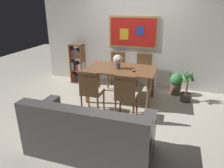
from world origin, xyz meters
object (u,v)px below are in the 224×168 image
(potted_palm, at_px, (187,88))
(potted_ivy, at_px, (176,83))
(bookshelf, at_px, (78,65))
(flower_vase, at_px, (118,60))
(dining_chair_near_right, at_px, (126,94))
(dining_chair_near_left, at_px, (91,89))
(dining_chair_far_right, at_px, (143,69))
(tv_remote, at_px, (134,71))
(dining_chair_far_left, at_px, (117,67))
(dining_table, at_px, (121,72))
(leather_couch, at_px, (89,134))

(potted_palm, bearing_deg, potted_ivy, 124.18)
(bookshelf, xyz_separation_m, flower_vase, (1.37, -0.80, 0.44))
(dining_chair_near_right, relative_size, dining_chair_near_left, 1.00)
(dining_chair_far_right, bearing_deg, tv_remote, -93.79)
(bookshelf, bearing_deg, dining_chair_far_left, 2.93)
(dining_chair_near_left, bearing_deg, dining_chair_near_right, -0.21)
(dining_chair_near_right, height_order, potted_palm, dining_chair_near_right)
(dining_chair_far_right, distance_m, potted_palm, 1.17)
(dining_chair_far_left, distance_m, potted_palm, 1.82)
(dining_chair_far_left, height_order, dining_chair_far_right, same)
(dining_table, bearing_deg, potted_ivy, 30.53)
(dining_chair_far_left, xyz_separation_m, dining_chair_far_right, (0.69, 0.00, 0.00))
(dining_chair_near_left, relative_size, tv_remote, 5.62)
(dining_chair_far_right, bearing_deg, potted_palm, -22.89)
(dining_chair_far_right, relative_size, leather_couch, 0.51)
(dining_chair_near_left, distance_m, potted_ivy, 2.20)
(dining_chair_near_right, xyz_separation_m, dining_chair_far_left, (-0.64, 1.63, 0.00))
(dining_chair_far_right, height_order, bookshelf, bookshelf)
(dining_chair_far_left, bearing_deg, potted_ivy, -3.93)
(dining_chair_far_left, relative_size, leather_couch, 0.51)
(dining_table, relative_size, bookshelf, 1.40)
(dining_chair_near_right, bearing_deg, potted_palm, 46.89)
(bookshelf, bearing_deg, flower_vase, -30.20)
(dining_chair_far_left, distance_m, bookshelf, 1.11)
(dining_chair_far_left, distance_m, flower_vase, 0.98)
(dining_chair_far_left, height_order, leather_couch, dining_chair_far_left)
(dining_chair_far_right, bearing_deg, potted_ivy, -7.44)
(bookshelf, distance_m, tv_remote, 1.96)
(dining_table, xyz_separation_m, potted_palm, (1.42, 0.37, -0.34))
(dining_chair_near_left, relative_size, bookshelf, 0.85)
(leather_couch, bearing_deg, dining_chair_far_left, 97.64)
(dining_table, bearing_deg, potted_palm, 14.38)
(dining_table, xyz_separation_m, dining_chair_far_left, (-0.33, 0.81, -0.12))
(dining_chair_near_left, xyz_separation_m, potted_ivy, (1.57, 1.52, -0.25))
(dining_chair_far_right, xyz_separation_m, potted_palm, (1.06, -0.45, -0.22))
(flower_vase, bearing_deg, dining_chair_near_right, -64.06)
(potted_palm, bearing_deg, leather_couch, -121.57)
(dining_chair_near_right, distance_m, flower_vase, 0.95)
(dining_table, xyz_separation_m, flower_vase, (-0.06, -0.04, 0.28))
(bookshelf, bearing_deg, leather_couch, -60.99)
(dining_chair_near_left, relative_size, flower_vase, 2.98)
(dining_table, bearing_deg, dining_chair_far_right, 65.82)
(tv_remote, bearing_deg, leather_couch, -98.54)
(dining_chair_far_left, distance_m, leather_couch, 2.73)
(dining_chair_near_left, height_order, bookshelf, bookshelf)
(leather_couch, relative_size, potted_palm, 2.37)
(potted_palm, bearing_deg, dining_chair_far_right, 157.11)
(dining_chair_near_right, relative_size, dining_chair_far_right, 1.00)
(dining_chair_near_left, distance_m, potted_palm, 2.17)
(dining_chair_near_left, bearing_deg, dining_table, 65.17)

